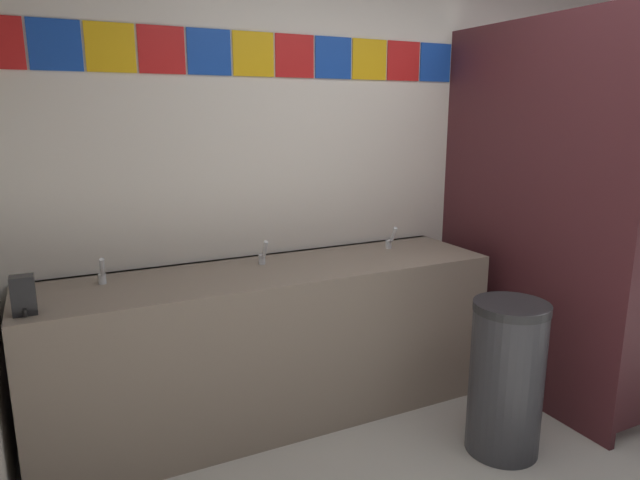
# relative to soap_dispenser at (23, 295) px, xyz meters

# --- Properties ---
(wall_back) EXTENTS (4.24, 0.09, 2.69)m
(wall_back) POSITION_rel_soap_dispenser_xyz_m (1.99, 0.53, 0.44)
(wall_back) COLOR silver
(wall_back) RESTS_ON ground_plane
(vanity_counter) EXTENTS (2.39, 0.61, 0.83)m
(vanity_counter) POSITION_rel_soap_dispenser_xyz_m (1.12, 0.19, -0.48)
(vanity_counter) COLOR gray
(vanity_counter) RESTS_ON ground_plane
(faucet_left) EXTENTS (0.04, 0.10, 0.14)m
(faucet_left) POSITION_rel_soap_dispenser_xyz_m (0.32, 0.28, -0.03)
(faucet_left) COLOR silver
(faucet_left) RESTS_ON vanity_counter
(faucet_center) EXTENTS (0.04, 0.10, 0.14)m
(faucet_center) POSITION_rel_soap_dispenser_xyz_m (1.12, 0.28, -0.03)
(faucet_center) COLOR silver
(faucet_center) RESTS_ON vanity_counter
(faucet_right) EXTENTS (0.04, 0.10, 0.14)m
(faucet_right) POSITION_rel_soap_dispenser_xyz_m (1.91, 0.28, -0.03)
(faucet_right) COLOR silver
(faucet_right) RESTS_ON vanity_counter
(soap_dispenser) EXTENTS (0.09, 0.09, 0.16)m
(soap_dispenser) POSITION_rel_soap_dispenser_xyz_m (0.00, 0.00, 0.00)
(soap_dispenser) COLOR black
(soap_dispenser) RESTS_ON vanity_counter
(stall_divider) EXTENTS (0.92, 1.35, 2.10)m
(stall_divider) POSITION_rel_soap_dispenser_xyz_m (2.66, -0.43, 0.14)
(stall_divider) COLOR #471E23
(stall_divider) RESTS_ON ground_plane
(toilet) EXTENTS (0.39, 0.49, 0.74)m
(toilet) POSITION_rel_soap_dispenser_xyz_m (2.95, 0.07, -0.60)
(toilet) COLOR white
(toilet) RESTS_ON ground_plane
(trash_bin) EXTENTS (0.35, 0.35, 0.76)m
(trash_bin) POSITION_rel_soap_dispenser_xyz_m (2.00, -0.61, -0.53)
(trash_bin) COLOR #333338
(trash_bin) RESTS_ON ground_plane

